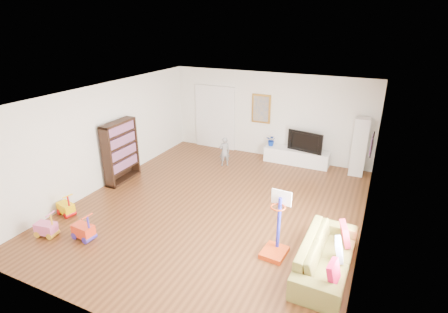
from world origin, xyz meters
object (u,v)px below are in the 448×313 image
at_px(sofa, 326,256).
at_px(bookshelf, 121,152).
at_px(basketball_hoop, 276,226).
at_px(media_console, 296,157).

bearing_deg(sofa, bookshelf, 77.18).
height_order(sofa, basketball_hoop, basketball_hoop).
relative_size(bookshelf, sofa, 0.80).
relative_size(bookshelf, basketball_hoop, 1.30).
distance_m(media_console, bookshelf, 5.23).
distance_m(bookshelf, basketball_hoop, 5.05).
bearing_deg(bookshelf, media_console, 36.60).
bearing_deg(bookshelf, basketball_hoop, -18.09).
relative_size(media_console, basketball_hoop, 1.53).
height_order(media_console, basketball_hoop, basketball_hoop).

